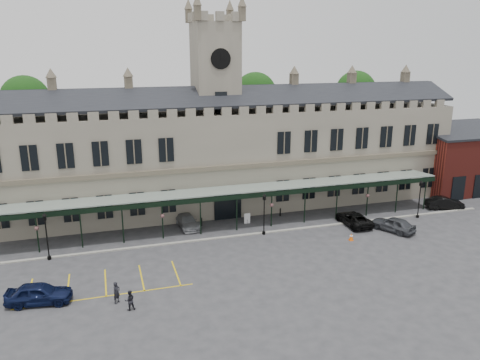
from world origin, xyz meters
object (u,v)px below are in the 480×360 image
object	(u,v)px
car_left_a	(39,294)
car_right_b	(445,203)
lamp_post_mid	(264,210)
station_building	(217,156)
car_van	(354,219)
lamp_post_left	(46,232)
sign_board	(247,218)
person_b	(130,300)
person_a	(117,293)
car_taxi	(187,221)
car_right_a	(393,224)
clock_tower	(216,101)
traffic_cone	(351,237)
lamp_post_right	(420,196)

from	to	relation	value
car_left_a	car_right_b	distance (m)	46.55
car_right_b	lamp_post_mid	bearing A→B (deg)	107.98
car_left_a	car_right_b	bearing A→B (deg)	-69.99
station_building	car_van	size ratio (longest dim) A/B	11.55
lamp_post_left	sign_board	distance (m)	21.08
car_van	person_b	world-z (taller)	person_b
lamp_post_mid	person_a	bearing A→B (deg)	-147.57
car_van	person_b	size ratio (longest dim) A/B	3.24
car_taxi	car_van	xyz separation A→B (m)	(18.00, -4.71, 0.04)
car_right_a	person_b	xyz separation A→B (m)	(-28.40, -8.06, -0.00)
car_taxi	person_a	bearing A→B (deg)	-125.03
lamp_post_left	person_b	bearing A→B (deg)	-59.37
clock_tower	sign_board	world-z (taller)	clock_tower
lamp_post_mid	traffic_cone	xyz separation A→B (m)	(8.08, -4.16, -2.33)
car_taxi	person_b	bearing A→B (deg)	-120.26
car_left_a	person_b	distance (m)	7.29
lamp_post_left	sign_board	xyz separation A→B (m)	(20.64, 3.65, -2.16)
station_building	car_right_b	xyz separation A→B (m)	(26.59, -9.27, -5.72)
car_taxi	car_right_b	xyz separation A→B (m)	(31.59, -3.04, 0.06)
sign_board	car_taxi	world-z (taller)	car_taxi
lamp_post_mid	person_a	world-z (taller)	lamp_post_mid
lamp_post_right	person_b	world-z (taller)	lamp_post_right
car_van	car_right_b	size ratio (longest dim) A/B	1.15
car_taxi	person_a	world-z (taller)	person_a
car_taxi	traffic_cone	bearing A→B (deg)	-34.35
traffic_cone	lamp_post_mid	bearing A→B (deg)	152.78
lamp_post_right	traffic_cone	world-z (taller)	lamp_post_right
lamp_post_mid	car_right_b	xyz separation A→B (m)	(24.17, 1.40, -1.95)
lamp_post_left	station_building	bearing A→B (deg)	29.51
car_right_b	person_a	xyz separation A→B (m)	(-39.79, -11.33, 0.13)
lamp_post_left	car_left_a	bearing A→B (deg)	-90.04
lamp_post_mid	car_van	xyz separation A→B (m)	(10.58, -0.26, -1.98)
lamp_post_left	lamp_post_mid	size ratio (longest dim) A/B	1.02
station_building	clock_tower	xyz separation A→B (m)	(0.00, 0.09, 6.64)
station_building	car_left_a	xyz separation A→B (m)	(-18.94, -18.93, -5.63)
car_right_a	person_a	xyz separation A→B (m)	(-29.30, -6.73, 0.08)
sign_board	car_right_b	distance (m)	24.98
car_taxi	car_right_b	distance (m)	31.74
sign_board	car_van	bearing A→B (deg)	-16.54
lamp_post_left	car_right_b	xyz separation A→B (m)	(45.53, 1.45, -2.00)
clock_tower	car_right_a	distance (m)	24.60
car_right_a	car_left_a	bearing A→B (deg)	-19.21
lamp_post_left	lamp_post_right	bearing A→B (deg)	-0.47
car_right_b	car_taxi	bearing A→B (deg)	99.15
clock_tower	sign_board	xyz separation A→B (m)	(1.71, -7.15, -12.53)
traffic_cone	car_right_a	xyz separation A→B (m)	(5.59, 0.96, 0.44)
lamp_post_left	sign_board	size ratio (longest dim) A/B	3.89
lamp_post_mid	sign_board	world-z (taller)	lamp_post_mid
person_a	traffic_cone	bearing A→B (deg)	-28.32
lamp_post_mid	car_right_b	world-z (taller)	lamp_post_mid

